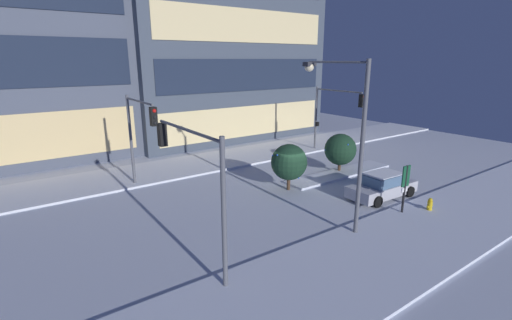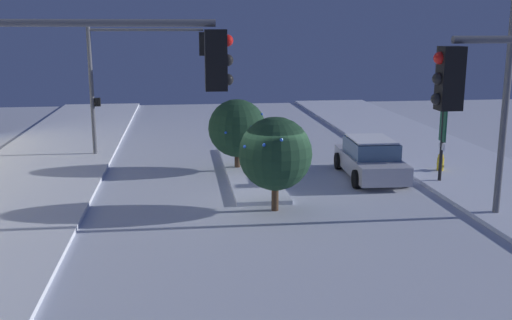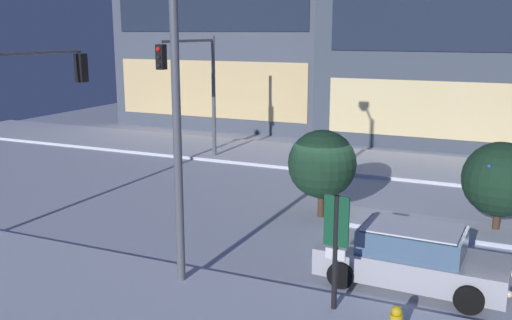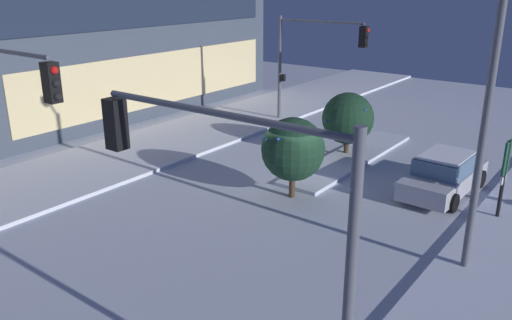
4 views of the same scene
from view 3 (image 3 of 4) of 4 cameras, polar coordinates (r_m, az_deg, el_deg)
ground at (r=19.48m, az=7.35°, el=-5.63°), size 52.00×52.00×0.00m
curb_strip_far at (r=27.29m, az=12.51°, el=-0.38°), size 52.00×5.20×0.14m
median_strip at (r=18.93m, az=21.32°, el=-6.74°), size 9.00×1.80×0.14m
office_tower_secondary at (r=40.47m, az=-0.81°, el=14.98°), size 14.07×11.16×15.47m
car_near at (r=14.65m, az=15.04°, el=-9.27°), size 4.58×2.15×1.49m
traffic_light_corner_far_left at (r=26.04m, az=-6.25°, el=8.23°), size 0.32×4.74×5.83m
traffic_light_corner_near_left at (r=19.65m, az=-22.07°, el=5.60°), size 0.32×5.50×5.58m
street_lamp_arched at (r=14.12m, az=-6.45°, el=9.01°), size 0.82×3.35×7.96m
parking_info_sign at (r=12.52m, az=7.87°, el=-7.84°), size 0.55×0.12×2.70m
decorated_tree_median at (r=19.06m, az=6.52°, el=-0.40°), size 2.25×2.25×2.93m
decorated_tree_left_of_median at (r=18.87m, az=22.92°, el=-1.77°), size 2.26×2.26×2.83m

